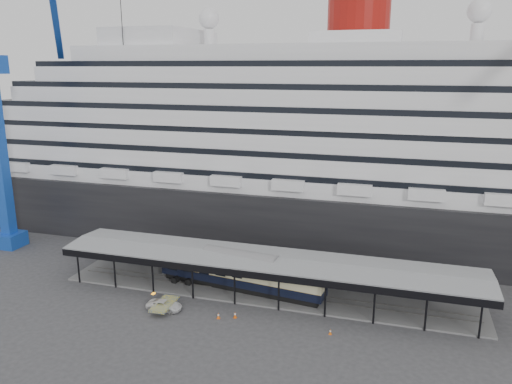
# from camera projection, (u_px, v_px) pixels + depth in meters

# --- Properties ---
(ground) EXTENTS (200.00, 200.00, 0.00)m
(ground) POSITION_uv_depth(u_px,v_px,m) (254.00, 310.00, 62.19)
(ground) COLOR #343437
(ground) RESTS_ON ground
(cruise_ship) EXTENTS (130.00, 30.00, 43.90)m
(cruise_ship) POSITION_uv_depth(u_px,v_px,m) (307.00, 132.00, 87.39)
(cruise_ship) COLOR black
(cruise_ship) RESTS_ON ground
(platform_canopy) EXTENTS (56.00, 9.18, 5.30)m
(platform_canopy) POSITION_uv_depth(u_px,v_px,m) (265.00, 277.00, 66.26)
(platform_canopy) COLOR slate
(platform_canopy) RESTS_ON ground
(crane_blue) EXTENTS (22.63, 19.19, 47.60)m
(crane_blue) POSITION_uv_depth(u_px,v_px,m) (4.00, 128.00, 79.68)
(crane_blue) COLOR blue
(crane_blue) RESTS_ON ground
(port_truck) EXTENTS (4.49, 2.16, 1.23)m
(port_truck) POSITION_uv_depth(u_px,v_px,m) (164.00, 305.00, 62.18)
(port_truck) COLOR silver
(port_truck) RESTS_ON ground
(pullman_carriage) EXTENTS (23.65, 6.10, 23.03)m
(pullman_carriage) POSITION_uv_depth(u_px,v_px,m) (241.00, 271.00, 67.11)
(pullman_carriage) COLOR black
(pullman_carriage) RESTS_ON ground
(traffic_cone_left) EXTENTS (0.43, 0.43, 0.81)m
(traffic_cone_left) POSITION_uv_depth(u_px,v_px,m) (235.00, 315.00, 60.25)
(traffic_cone_left) COLOR #D7520B
(traffic_cone_left) RESTS_ON ground
(traffic_cone_mid) EXTENTS (0.41, 0.41, 0.75)m
(traffic_cone_mid) POSITION_uv_depth(u_px,v_px,m) (218.00, 316.00, 60.09)
(traffic_cone_mid) COLOR #EB5A0D
(traffic_cone_mid) RESTS_ON ground
(traffic_cone_right) EXTENTS (0.41, 0.41, 0.65)m
(traffic_cone_right) POSITION_uv_depth(u_px,v_px,m) (330.00, 332.00, 56.55)
(traffic_cone_right) COLOR #E65F0C
(traffic_cone_right) RESTS_ON ground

